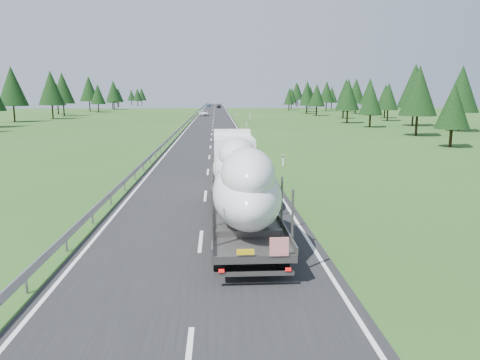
{
  "coord_description": "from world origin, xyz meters",
  "views": [
    {
      "loc": [
        0.71,
        -10.13,
        6.17
      ],
      "look_at": [
        1.84,
        12.24,
        2.05
      ],
      "focal_mm": 35.0,
      "sensor_mm": 36.0,
      "label": 1
    }
  ],
  "objects_px": {
    "boat_truck": "(239,172)",
    "distant_van": "(203,113)",
    "distant_car_dark": "(219,106)",
    "distant_car_blue": "(209,105)",
    "highway_sign": "(250,117)"
  },
  "relations": [
    {
      "from": "boat_truck",
      "to": "distant_van",
      "type": "bearing_deg",
      "value": 92.46
    },
    {
      "from": "boat_truck",
      "to": "distant_car_dark",
      "type": "relative_size",
      "value": 4.6
    },
    {
      "from": "boat_truck",
      "to": "distant_car_dark",
      "type": "xyz_separation_m",
      "value": [
        0.1,
        189.28,
        -1.51
      ]
    },
    {
      "from": "distant_car_blue",
      "to": "distant_van",
      "type": "bearing_deg",
      "value": -84.28
    },
    {
      "from": "highway_sign",
      "to": "distant_van",
      "type": "distance_m",
      "value": 47.68
    },
    {
      "from": "highway_sign",
      "to": "distant_van",
      "type": "height_order",
      "value": "highway_sign"
    },
    {
      "from": "distant_van",
      "to": "distant_car_dark",
      "type": "height_order",
      "value": "distant_van"
    },
    {
      "from": "distant_car_dark",
      "to": "highway_sign",
      "type": "bearing_deg",
      "value": -84.6
    },
    {
      "from": "highway_sign",
      "to": "distant_van",
      "type": "relative_size",
      "value": 0.45
    },
    {
      "from": "highway_sign",
      "to": "distant_car_dark",
      "type": "height_order",
      "value": "highway_sign"
    },
    {
      "from": "distant_car_blue",
      "to": "highway_sign",
      "type": "bearing_deg",
      "value": -80.44
    },
    {
      "from": "distant_car_dark",
      "to": "distant_car_blue",
      "type": "xyz_separation_m",
      "value": [
        -5.05,
        29.24,
        0.01
      ]
    },
    {
      "from": "boat_truck",
      "to": "distant_car_dark",
      "type": "bearing_deg",
      "value": 89.97
    },
    {
      "from": "highway_sign",
      "to": "distant_car_dark",
      "type": "bearing_deg",
      "value": 92.46
    },
    {
      "from": "highway_sign",
      "to": "boat_truck",
      "type": "height_order",
      "value": "boat_truck"
    }
  ]
}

